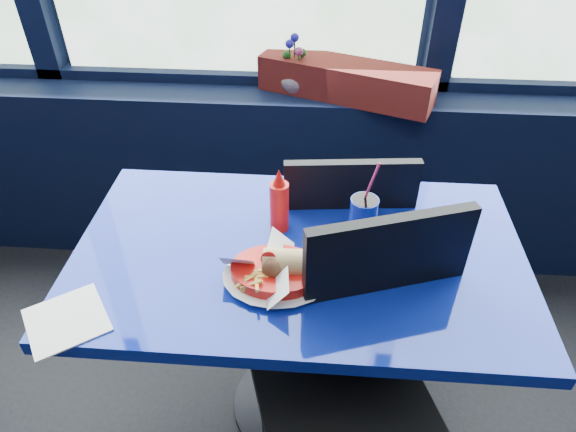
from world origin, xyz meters
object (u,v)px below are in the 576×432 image
object	(u,v)px
chair_near_back	(347,239)
flower_vase	(294,75)
planter_box	(346,80)
near_table	(298,297)
chair_near_front	(363,372)
food_basket	(278,270)
ketchup_bottle	(279,203)
soda_cup	(363,217)

from	to	relation	value
chair_near_back	flower_vase	xyz separation A→B (m)	(-0.22, 0.54, 0.35)
planter_box	near_table	bearing A→B (deg)	-78.23
chair_near_front	food_basket	distance (m)	0.34
chair_near_front	food_basket	xyz separation A→B (m)	(-0.22, 0.12, 0.23)
chair_near_front	chair_near_back	bearing A→B (deg)	74.76
ketchup_bottle	soda_cup	distance (m)	0.23
near_table	flower_vase	bearing A→B (deg)	94.70
near_table	chair_near_back	world-z (taller)	chair_near_back
planter_box	ketchup_bottle	bearing A→B (deg)	-83.62
near_table	chair_near_front	bearing A→B (deg)	-51.89
near_table	soda_cup	xyz separation A→B (m)	(0.17, 0.08, 0.25)
chair_near_back	food_basket	size ratio (longest dim) A/B	3.04
chair_near_back	food_basket	xyz separation A→B (m)	(-0.19, -0.43, 0.26)
planter_box	soda_cup	xyz separation A→B (m)	(0.04, -0.76, -0.05)
planter_box	flower_vase	world-z (taller)	flower_vase
chair_near_front	soda_cup	size ratio (longest dim) A/B	3.78
planter_box	soda_cup	bearing A→B (deg)	-66.57
chair_near_back	ketchup_bottle	xyz separation A→B (m)	(-0.21, -0.23, 0.32)
chair_near_front	ketchup_bottle	distance (m)	0.49
soda_cup	flower_vase	bearing A→B (deg)	106.91
planter_box	food_basket	bearing A→B (deg)	-79.87
planter_box	ketchup_bottle	world-z (taller)	ketchup_bottle
near_table	ketchup_bottle	world-z (taller)	ketchup_bottle
near_table	flower_vase	world-z (taller)	flower_vase
planter_box	flower_vase	xyz separation A→B (m)	(-0.20, 0.02, 0.00)
ketchup_bottle	food_basket	bearing A→B (deg)	-85.75
soda_cup	ketchup_bottle	bearing A→B (deg)	176.95
food_basket	ketchup_bottle	bearing A→B (deg)	117.89
chair_near_front	soda_cup	bearing A→B (deg)	73.78
chair_near_front	planter_box	size ratio (longest dim) A/B	1.45
chair_near_back	near_table	bearing A→B (deg)	59.07
food_basket	soda_cup	distance (m)	0.29
near_table	flower_vase	xyz separation A→B (m)	(-0.07, 0.87, 0.30)
chair_near_back	flower_vase	world-z (taller)	flower_vase
ketchup_bottle	soda_cup	size ratio (longest dim) A/B	0.77
food_basket	near_table	bearing A→B (deg)	91.58
ketchup_bottle	soda_cup	xyz separation A→B (m)	(0.23, -0.01, -0.02)
chair_near_front	chair_near_back	world-z (taller)	chair_near_front
near_table	soda_cup	world-z (taller)	soda_cup
food_basket	soda_cup	world-z (taller)	soda_cup
food_basket	planter_box	bearing A→B (deg)	103.38
chair_near_back	ketchup_bottle	distance (m)	0.44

